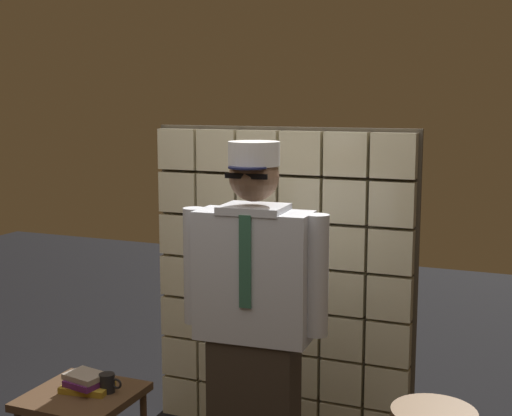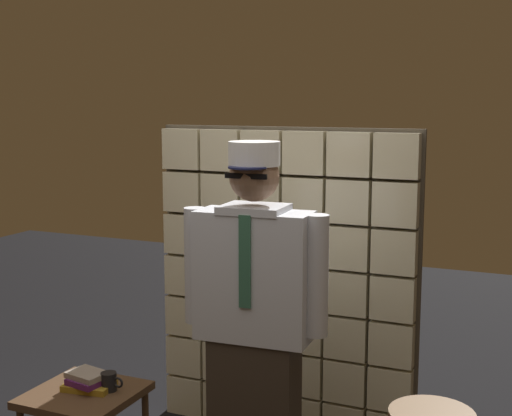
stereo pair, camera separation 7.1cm
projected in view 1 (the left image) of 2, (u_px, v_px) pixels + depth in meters
name	position (u px, v px, depth m)	size (l,w,h in m)	color
glass_block_wall	(280.00, 285.00, 4.21)	(1.58, 0.10, 1.84)	beige
standing_person	(254.00, 323.00, 3.40)	(0.72, 0.31, 1.79)	#382D23
side_table	(82.00, 406.00, 3.64)	(0.52, 0.52, 0.52)	#513823
book_stack	(86.00, 383.00, 3.65)	(0.26, 0.20, 0.09)	olive
coffee_mug	(108.00, 383.00, 3.63)	(0.13, 0.08, 0.09)	black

